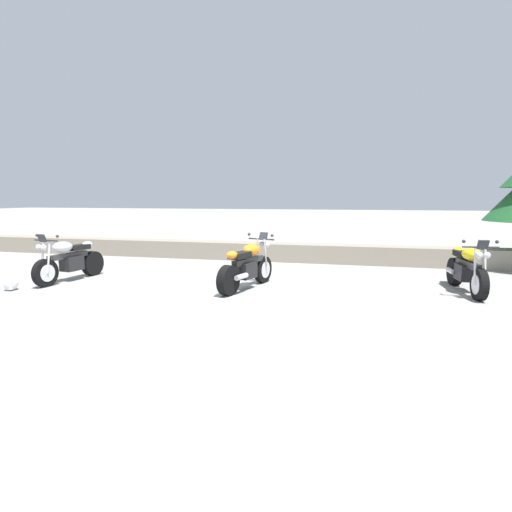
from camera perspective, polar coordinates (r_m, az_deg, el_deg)
name	(u,v)px	position (r m, az deg, el deg)	size (l,w,h in m)	color
ground_plane	(212,294)	(8.47, -6.20, -5.33)	(120.00, 120.00, 0.00)	gray
stone_wall	(264,251)	(12.96, 1.06, 0.65)	(36.00, 0.80, 0.55)	gray
motorcycle_silver_near_left	(69,261)	(10.64, -24.66, -0.60)	(0.67, 2.06, 1.18)	black
motorcycle_orange_centre	(248,266)	(8.87, -1.19, -1.47)	(0.87, 2.02, 1.18)	black
motorcycle_yellow_far_right	(467,269)	(9.58, 27.40, -1.68)	(0.67, 2.07, 1.18)	black
rider_helmet	(11,284)	(10.20, -31.07, -3.37)	(0.28, 0.28, 0.28)	silver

